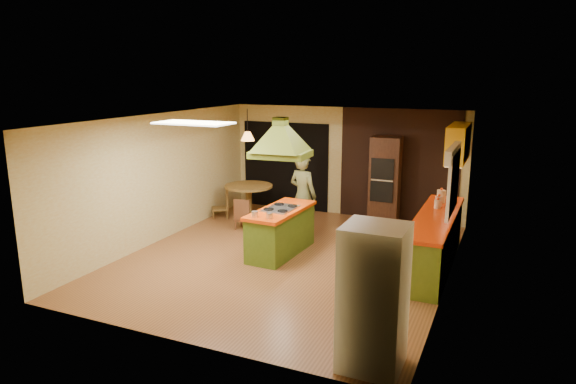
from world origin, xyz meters
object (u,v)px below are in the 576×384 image
at_px(man, 303,195).
at_px(canister_large, 441,196).
at_px(refrigerator, 373,298).
at_px(kitchen_island, 281,231).
at_px(wall_oven, 385,180).
at_px(dining_table, 249,195).

distance_m(man, canister_large, 2.69).
relative_size(refrigerator, canister_large, 7.13).
xyz_separation_m(kitchen_island, man, (-0.05, 1.19, 0.41)).
height_order(kitchen_island, canister_large, canister_large).
distance_m(refrigerator, wall_oven, 5.90).
xyz_separation_m(wall_oven, dining_table, (-2.84, -1.03, -0.39)).
distance_m(man, dining_table, 1.65).
xyz_separation_m(kitchen_island, refrigerator, (2.49, -3.00, 0.40)).
xyz_separation_m(man, refrigerator, (2.54, -4.19, -0.01)).
bearing_deg(man, refrigerator, 135.01).
xyz_separation_m(kitchen_island, canister_large, (2.63, 1.36, 0.61)).
distance_m(man, refrigerator, 4.90).
bearing_deg(refrigerator, canister_large, 88.54).
distance_m(kitchen_island, man, 1.26).
bearing_deg(dining_table, man, -19.45).
height_order(wall_oven, dining_table, wall_oven).
height_order(refrigerator, canister_large, refrigerator).
xyz_separation_m(refrigerator, wall_oven, (-1.24, 5.77, 0.13)).
height_order(kitchen_island, man, man).
bearing_deg(wall_oven, kitchen_island, -118.01).
xyz_separation_m(kitchen_island, dining_table, (-1.59, 1.74, 0.14)).
bearing_deg(wall_oven, dining_table, -163.64).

